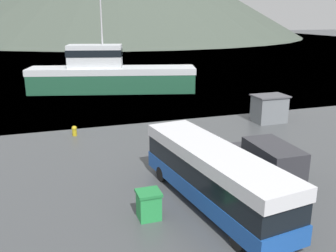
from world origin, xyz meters
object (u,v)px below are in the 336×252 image
at_px(delivery_van, 268,161).
at_px(storage_bin, 149,205).
at_px(fishing_boat, 110,74).
at_px(tour_bus, 213,174).
at_px(dock_kiosk, 269,109).

bearing_deg(delivery_van, storage_bin, -164.96).
bearing_deg(storage_bin, delivery_van, 14.01).
xyz_separation_m(fishing_boat, storage_bin, (-3.51, -31.65, -1.57)).
xyz_separation_m(tour_bus, delivery_van, (4.28, 1.66, -0.46)).
distance_m(tour_bus, delivery_van, 4.62).
height_order(fishing_boat, storage_bin, fishing_boat).
bearing_deg(dock_kiosk, storage_bin, -139.02).
xyz_separation_m(tour_bus, dock_kiosk, (11.51, 12.75, -0.49)).
relative_size(delivery_van, storage_bin, 3.88).
distance_m(storage_bin, dock_kiosk, 19.88).
height_order(tour_bus, fishing_boat, fishing_boat).
distance_m(tour_bus, fishing_boat, 31.38).
xyz_separation_m(fishing_boat, dock_kiosk, (11.49, -18.62, -1.03)).
bearing_deg(delivery_van, dock_kiosk, 57.95).
height_order(delivery_van, storage_bin, delivery_van).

